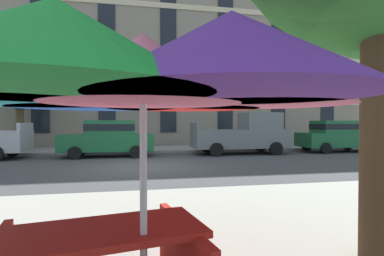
# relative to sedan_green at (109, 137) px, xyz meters

# --- Properties ---
(ground_plane) EXTENTS (120.00, 120.00, 0.00)m
(ground_plane) POSITION_rel_sedan_green_xyz_m (1.54, -3.70, -0.95)
(ground_plane) COLOR #424244
(sidewalk_far) EXTENTS (56.00, 3.60, 0.12)m
(sidewalk_far) POSITION_rel_sedan_green_xyz_m (1.54, 3.10, -0.89)
(sidewalk_far) COLOR gray
(sidewalk_far) RESTS_ON ground
(apartment_building) EXTENTS (40.57, 12.08, 19.20)m
(apartment_building) POSITION_rel_sedan_green_xyz_m (1.54, 11.29, 8.65)
(apartment_building) COLOR gray
(apartment_building) RESTS_ON ground
(sedan_green) EXTENTS (4.40, 1.98, 1.78)m
(sedan_green) POSITION_rel_sedan_green_xyz_m (0.00, 0.00, 0.00)
(sedan_green) COLOR #195933
(sedan_green) RESTS_ON ground
(pickup_gray) EXTENTS (5.10, 2.12, 2.20)m
(pickup_gray) POSITION_rel_sedan_green_xyz_m (7.03, 0.00, 0.08)
(pickup_gray) COLOR slate
(pickup_gray) RESTS_ON ground
(sedan_green_midblock) EXTENTS (4.40, 1.98, 1.78)m
(sedan_green_midblock) POSITION_rel_sedan_green_xyz_m (12.59, 0.00, 0.00)
(sedan_green_midblock) COLOR #195933
(sedan_green_midblock) RESTS_ON ground
(street_tree_left) EXTENTS (2.81, 3.14, 5.45)m
(street_tree_left) POSITION_rel_sedan_green_xyz_m (-4.96, 3.29, 2.95)
(street_tree_left) COLOR brown
(street_tree_left) RESTS_ON ground
(patio_umbrella) EXTENTS (3.56, 3.30, 2.41)m
(patio_umbrella) POSITION_rel_sedan_green_xyz_m (1.24, -12.70, 1.14)
(patio_umbrella) COLOR silver
(patio_umbrella) RESTS_ON ground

